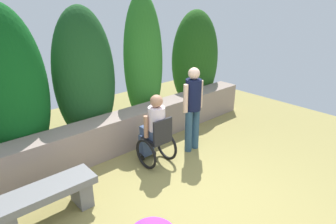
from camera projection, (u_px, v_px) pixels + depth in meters
ground_plane at (191, 199)px, 4.31m from camera, size 10.32×10.32×0.00m
stone_retaining_wall at (116, 133)px, 5.61m from camera, size 7.07×0.50×0.72m
hedge_backdrop at (103, 76)px, 5.87m from camera, size 7.10×1.01×2.98m
stone_bench at (45, 199)px, 3.82m from camera, size 1.36×0.44×0.50m
person_in_wheelchair at (155, 132)px, 5.06m from camera, size 0.53×0.66×1.33m
person_standing_companion at (193, 104)px, 5.40m from camera, size 0.49×0.30×1.67m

